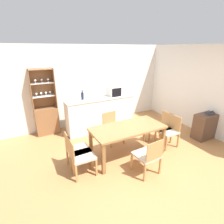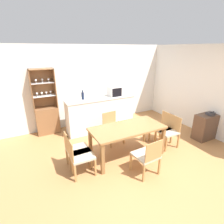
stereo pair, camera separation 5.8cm
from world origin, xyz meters
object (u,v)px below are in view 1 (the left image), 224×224
(side_cabinet, at_px, (204,126))
(dining_table, at_px, (128,131))
(dining_chair_head_near, at_px, (148,155))
(wine_bottle, at_px, (82,96))
(display_cabinet, at_px, (46,115))
(dining_chair_side_right_far, at_px, (162,127))
(microwave, at_px, (116,91))
(dining_chair_head_far, at_px, (113,127))
(dining_chair_side_right_near, at_px, (169,131))
(telephone, at_px, (210,113))
(dining_chair_side_left_near, at_px, (81,156))
(dining_chair_side_left_far, at_px, (77,150))

(side_cabinet, bearing_deg, dining_table, 172.65)
(dining_chair_head_near, height_order, wine_bottle, wine_bottle)
(display_cabinet, relative_size, dining_table, 1.12)
(dining_chair_side_right_far, bearing_deg, microwave, 19.74)
(dining_chair_side_right_far, relative_size, side_cabinet, 1.12)
(dining_chair_head_far, distance_m, wine_bottle, 1.29)
(display_cabinet, distance_m, microwave, 2.21)
(side_cabinet, bearing_deg, dining_chair_side_right_near, 171.12)
(display_cabinet, xyz_separation_m, wine_bottle, (1.00, -0.43, 0.57))
(dining_table, height_order, dining_chair_head_near, dining_chair_head_near)
(dining_chair_side_right_near, height_order, dining_chair_head_far, same)
(dining_table, relative_size, telephone, 8.96)
(telephone, bearing_deg, dining_chair_side_left_near, 176.65)
(dining_table, height_order, microwave, microwave)
(dining_table, xyz_separation_m, dining_chair_head_far, (-0.00, 0.74, -0.23))
(side_cabinet, xyz_separation_m, telephone, (0.08, -0.03, 0.40))
(dining_chair_head_far, bearing_deg, telephone, 152.07)
(dining_chair_side_left_near, bearing_deg, microwave, 135.48)
(dining_chair_head_far, height_order, telephone, telephone)
(dining_table, height_order, telephone, telephone)
(dining_table, relative_size, microwave, 3.41)
(dining_chair_head_far, relative_size, telephone, 4.26)
(dining_table, bearing_deg, microwave, 70.06)
(dining_chair_head_far, distance_m, microwave, 1.31)
(microwave, bearing_deg, dining_table, -109.94)
(telephone, bearing_deg, side_cabinet, 162.11)
(dining_chair_head_far, bearing_deg, display_cabinet, -47.66)
(wine_bottle, bearing_deg, microwave, -4.09)
(dining_chair_head_near, distance_m, dining_chair_side_left_far, 1.47)
(microwave, bearing_deg, side_cabinet, -47.19)
(dining_chair_side_left_far, xyz_separation_m, side_cabinet, (3.57, -0.43, -0.06))
(dining_chair_head_far, bearing_deg, side_cabinet, 151.89)
(dining_chair_side_right_far, distance_m, side_cabinet, 1.26)
(display_cabinet, height_order, side_cabinet, display_cabinet)
(dining_chair_head_near, height_order, microwave, microwave)
(dining_chair_side_right_near, xyz_separation_m, dining_chair_side_left_far, (-2.38, 0.24, 0.00))
(dining_chair_head_near, bearing_deg, display_cabinet, 113.72)
(dining_table, xyz_separation_m, dining_chair_side_left_near, (-1.19, -0.12, -0.23))
(display_cabinet, bearing_deg, side_cabinet, -32.28)
(microwave, xyz_separation_m, wine_bottle, (-1.07, 0.08, -0.04))
(microwave, bearing_deg, dining_chair_head_near, -103.93)
(dining_chair_side_left_near, bearing_deg, dining_chair_side_right_far, 96.87)
(microwave, bearing_deg, dining_chair_head_far, -123.85)
(dining_chair_side_left_far, distance_m, dining_chair_side_right_far, 2.38)
(dining_chair_head_far, relative_size, dining_chair_side_left_near, 1.00)
(dining_chair_head_far, bearing_deg, dining_chair_side_left_far, 23.25)
(dining_table, relative_size, dining_chair_side_right_far, 2.10)
(dining_chair_side_right_near, height_order, dining_chair_side_left_near, same)
(dining_chair_side_right_near, bearing_deg, wine_bottle, 43.54)
(dining_chair_head_far, xyz_separation_m, dining_chair_side_right_far, (1.20, -0.62, 0.00))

